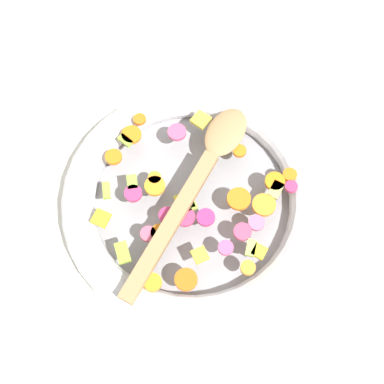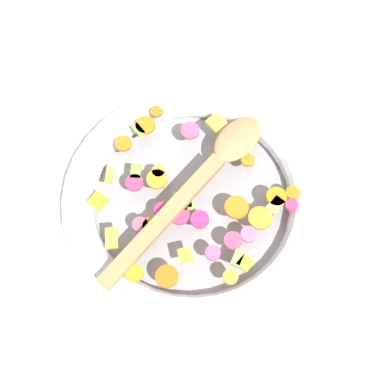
% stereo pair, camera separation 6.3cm
% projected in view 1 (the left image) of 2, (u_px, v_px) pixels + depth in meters
% --- Properties ---
extents(ground_plane, '(4.00, 4.00, 0.00)m').
position_uv_depth(ground_plane, '(192.00, 205.00, 0.83)').
color(ground_plane, silver).
extents(skillet, '(0.40, 0.40, 0.05)m').
position_uv_depth(skillet, '(192.00, 199.00, 0.81)').
color(skillet, gray).
rests_on(skillet, ground_plane).
extents(chopped_vegetables, '(0.31, 0.30, 0.01)m').
position_uv_depth(chopped_vegetables, '(194.00, 201.00, 0.78)').
color(chopped_vegetables, orange).
rests_on(chopped_vegetables, skillet).
extents(wooden_spoon, '(0.26, 0.28, 0.01)m').
position_uv_depth(wooden_spoon, '(198.00, 178.00, 0.78)').
color(wooden_spoon, '#A87F51').
rests_on(wooden_spoon, chopped_vegetables).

